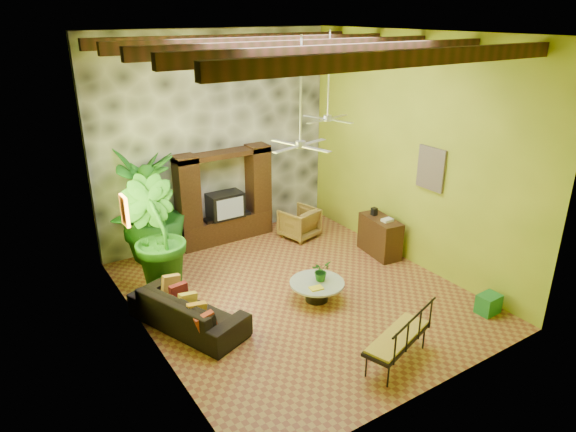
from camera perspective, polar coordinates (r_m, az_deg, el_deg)
ground at (r=10.59m, az=0.90°, el=-8.50°), size 7.00×7.00×0.00m
ceiling at (r=9.14m, az=1.09°, el=19.66°), size 6.00×7.00×0.02m
back_wall at (r=12.52m, az=-8.09°, el=8.51°), size 6.00×0.02×5.00m
left_wall at (r=8.36m, az=-16.34°, el=0.98°), size 0.02×7.00×5.00m
right_wall at (r=11.45m, az=13.63°, el=6.85°), size 0.02×7.00×5.00m
stone_accent_wall at (r=12.47m, az=-7.97°, el=8.46°), size 5.98×0.10×4.98m
ceiling_beams at (r=9.15m, az=1.08°, el=18.28°), size 5.95×5.36×0.22m
entertainment_center at (r=12.65m, az=-7.02°, el=1.42°), size 2.40×0.55×2.30m
ceiling_fan_front at (r=8.90m, az=1.40°, el=9.21°), size 1.28×1.28×1.86m
ceiling_fan_back at (r=11.21m, az=4.45°, el=11.80°), size 1.28×1.28×1.86m
wall_art_mask at (r=9.41m, az=-17.70°, el=0.57°), size 0.06×0.32×0.55m
wall_art_painting at (r=11.09m, az=15.61°, el=5.09°), size 0.06×0.70×0.90m
sofa at (r=9.57m, az=-11.07°, el=-10.20°), size 1.66×2.47×0.67m
wicker_armchair at (r=12.92m, az=1.25°, el=-0.76°), size 0.99×1.01×0.76m
tall_plant_a at (r=11.84m, az=-16.20°, el=1.11°), size 1.57×1.69×2.66m
tall_plant_b at (r=10.62m, az=-14.64°, el=-2.07°), size 1.60×1.65×2.34m
tall_plant_c at (r=11.86m, az=-14.76°, el=0.81°), size 1.48×1.48×2.47m
coffee_table at (r=10.24m, az=3.23°, el=-8.03°), size 1.08×1.08×0.40m
centerpiece_plant at (r=10.15m, az=3.66°, el=-6.10°), size 0.43×0.40×0.40m
yellow_tray at (r=9.93m, az=3.16°, el=-8.01°), size 0.28×0.22×0.03m
iron_bench at (r=8.56m, az=12.46°, el=-12.93°), size 1.53×0.96×0.57m
side_console at (r=12.18m, az=10.18°, el=-2.22°), size 0.65×1.18×0.90m
green_bin at (r=10.57m, az=21.38°, el=-9.07°), size 0.44×0.34×0.37m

